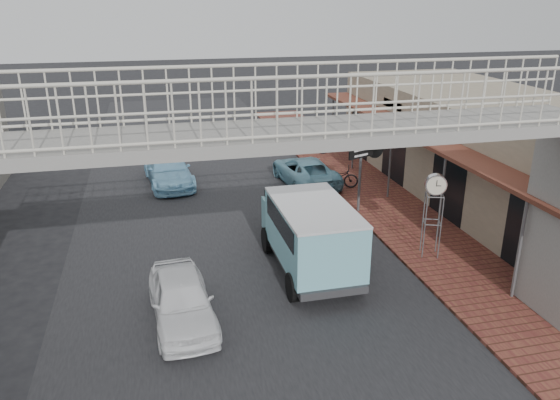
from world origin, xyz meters
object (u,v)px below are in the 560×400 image
angkot_curb (305,171)px  angkot_van (311,228)px  white_hatchback (182,299)px  motorcycle_near (337,177)px  street_clock (435,188)px  dark_sedan (313,223)px  motorcycle_far (312,143)px  angkot_far (168,170)px  arrow_sign (377,143)px

angkot_curb → angkot_van: 8.11m
white_hatchback → motorcycle_near: bearing=46.9°
motorcycle_near → street_clock: street_clock is taller
dark_sedan → motorcycle_far: 10.84m
motorcycle_near → white_hatchback: bearing=160.9°
dark_sedan → angkot_far: dark_sedan is taller
angkot_far → motorcycle_far: (7.32, 2.86, 0.02)m
dark_sedan → angkot_curb: (1.48, 6.08, -0.21)m
white_hatchback → angkot_curb: 11.24m
angkot_curb → street_clock: street_clock is taller
arrow_sign → motorcycle_far: bearing=69.1°
motorcycle_far → street_clock: 12.17m
white_hatchback → motorcycle_far: bearing=57.8°
dark_sedan → street_clock: street_clock is taller
dark_sedan → angkot_van: 1.91m
white_hatchback → street_clock: bearing=9.6°
motorcycle_near → street_clock: 6.99m
angkot_far → arrow_sign: arrow_sign is taller
street_clock → angkot_van: bearing=-159.1°
angkot_far → motorcycle_near: (6.83, -2.46, -0.07)m
street_clock → angkot_curb: bearing=123.0°
street_clock → arrow_sign: (-0.06, 4.27, 0.31)m
motorcycle_far → arrow_sign: arrow_sign is taller
white_hatchback → motorcycle_far: size_ratio=1.99×
motorcycle_near → angkot_van: bearing=175.1°
angkot_curb → motorcycle_far: bearing=-114.4°
angkot_curb → motorcycle_far: (1.59, 4.32, 0.05)m
angkot_curb → angkot_van: bearing=70.8°
white_hatchback → dark_sedan: size_ratio=0.75×
white_hatchback → motorcycle_near: 11.07m
dark_sedan → angkot_curb: 6.26m
angkot_van → motorcycle_far: size_ratio=2.46×
arrow_sign → angkot_van: bearing=-153.1°
motorcycle_near → motorcycle_far: 5.34m
dark_sedan → angkot_far: size_ratio=1.12×
motorcycle_near → arrow_sign: arrow_sign is taller
angkot_far → angkot_curb: bearing=-20.5°
angkot_van → motorcycle_far: bearing=72.7°
white_hatchback → street_clock: (7.70, 1.82, 1.65)m
angkot_van → angkot_curb: bearing=74.6°
angkot_van → arrow_sign: (3.81, 4.33, 1.19)m
white_hatchback → street_clock: street_clock is taller
angkot_van → white_hatchback: bearing=-155.6°
dark_sedan → motorcycle_far: bearing=69.0°
motorcycle_far → angkot_van: bearing=-173.5°
dark_sedan → motorcycle_near: (2.58, 5.08, -0.24)m
angkot_far → street_clock: bearing=-57.0°
angkot_curb → arrow_sign: 4.34m
motorcycle_near → angkot_curb: bearing=68.1°
motorcycle_near → street_clock: (0.67, -6.74, 1.71)m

